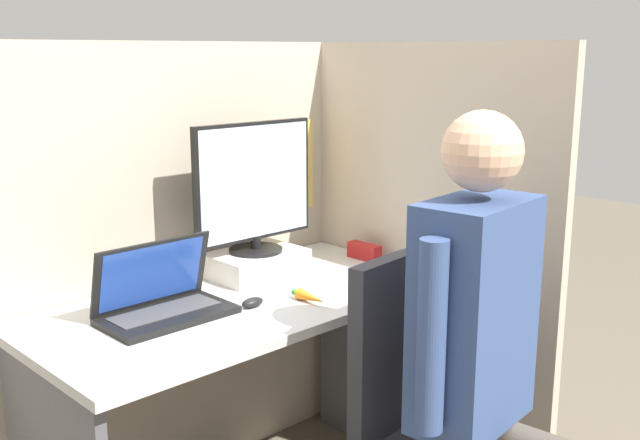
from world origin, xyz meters
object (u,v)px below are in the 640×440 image
at_px(carrot_toy, 310,297).
at_px(paper_box, 256,263).
at_px(monitor, 254,187).
at_px(person, 489,346).
at_px(laptop, 163,302).
at_px(office_chair, 440,430).
at_px(stapler, 364,251).

bearing_deg(carrot_toy, paper_box, 78.76).
relative_size(monitor, person, 0.35).
xyz_separation_m(laptop, office_chair, (0.44, -0.67, -0.31)).
relative_size(monitor, carrot_toy, 3.47).
distance_m(laptop, person, 0.93).
xyz_separation_m(laptop, stapler, (0.87, 0.01, -0.02)).
distance_m(paper_box, office_chair, 0.86).
height_order(monitor, laptop, monitor).
bearing_deg(stapler, laptop, -179.32).
height_order(monitor, carrot_toy, monitor).
height_order(paper_box, carrot_toy, paper_box).
xyz_separation_m(carrot_toy, office_chair, (0.05, -0.46, -0.28)).
height_order(paper_box, stapler, paper_box).
distance_m(stapler, carrot_toy, 0.53).
xyz_separation_m(paper_box, monitor, (0.00, 0.00, 0.27)).
distance_m(laptop, stapler, 0.87).
distance_m(paper_box, stapler, 0.43).
xyz_separation_m(paper_box, carrot_toy, (-0.07, -0.34, -0.02)).
bearing_deg(monitor, laptop, -163.35).
bearing_deg(stapler, monitor, 163.00).
bearing_deg(paper_box, laptop, -163.68).
relative_size(laptop, office_chair, 0.39).
bearing_deg(person, office_chair, 84.11).
bearing_deg(office_chair, paper_box, 88.99).
bearing_deg(laptop, paper_box, 16.32).
distance_m(paper_box, person, 0.96).
bearing_deg(stapler, person, -117.99).
xyz_separation_m(stapler, office_chair, (-0.43, -0.68, -0.29)).
distance_m(monitor, stapler, 0.51).
height_order(paper_box, monitor, monitor).
bearing_deg(person, laptop, 117.43).
distance_m(stapler, person, 0.94).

